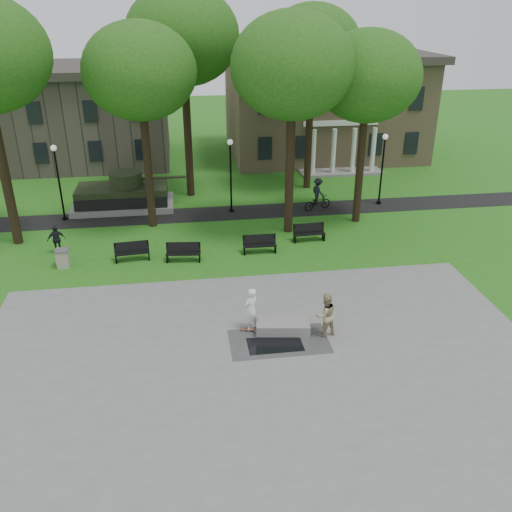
{
  "coord_description": "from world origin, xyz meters",
  "views": [
    {
      "loc": [
        -2.66,
        -20.76,
        12.47
      ],
      "look_at": [
        0.69,
        2.38,
        1.4
      ],
      "focal_mm": 38.0,
      "sensor_mm": 36.0,
      "label": 1
    }
  ],
  "objects_px": {
    "concrete_block": "(283,326)",
    "trash_bin": "(63,258)",
    "skateboarder": "(251,309)",
    "park_bench_0": "(132,251)",
    "cyclist": "(318,197)",
    "friend_watching": "(325,315)"
  },
  "relations": [
    {
      "from": "friend_watching",
      "to": "cyclist",
      "type": "relative_size",
      "value": 0.89
    },
    {
      "from": "concrete_block",
      "to": "park_bench_0",
      "type": "height_order",
      "value": "park_bench_0"
    },
    {
      "from": "skateboarder",
      "to": "trash_bin",
      "type": "distance_m",
      "value": 11.38
    },
    {
      "from": "concrete_block",
      "to": "skateboarder",
      "type": "relative_size",
      "value": 1.16
    },
    {
      "from": "friend_watching",
      "to": "park_bench_0",
      "type": "height_order",
      "value": "friend_watching"
    },
    {
      "from": "cyclist",
      "to": "trash_bin",
      "type": "height_order",
      "value": "cyclist"
    },
    {
      "from": "friend_watching",
      "to": "trash_bin",
      "type": "bearing_deg",
      "value": -51.51
    },
    {
      "from": "concrete_block",
      "to": "trash_bin",
      "type": "bearing_deg",
      "value": 143.14
    },
    {
      "from": "friend_watching",
      "to": "trash_bin",
      "type": "xyz_separation_m",
      "value": [
        -11.7,
        8.06,
        -0.48
      ]
    },
    {
      "from": "skateboarder",
      "to": "friend_watching",
      "type": "distance_m",
      "value": 3.03
    },
    {
      "from": "friend_watching",
      "to": "cyclist",
      "type": "bearing_deg",
      "value": -119.83
    },
    {
      "from": "concrete_block",
      "to": "trash_bin",
      "type": "height_order",
      "value": "trash_bin"
    },
    {
      "from": "skateboarder",
      "to": "trash_bin",
      "type": "height_order",
      "value": "skateboarder"
    },
    {
      "from": "concrete_block",
      "to": "trash_bin",
      "type": "xyz_separation_m",
      "value": [
        -10.07,
        7.55,
        0.24
      ]
    },
    {
      "from": "park_bench_0",
      "to": "friend_watching",
      "type": "bearing_deg",
      "value": -50.6
    },
    {
      "from": "skateboarder",
      "to": "park_bench_0",
      "type": "bearing_deg",
      "value": -90.53
    },
    {
      "from": "cyclist",
      "to": "park_bench_0",
      "type": "distance_m",
      "value": 13.03
    },
    {
      "from": "skateboarder",
      "to": "friend_watching",
      "type": "bearing_deg",
      "value": 128.04
    },
    {
      "from": "concrete_block",
      "to": "park_bench_0",
      "type": "bearing_deg",
      "value": 129.98
    },
    {
      "from": "concrete_block",
      "to": "skateboarder",
      "type": "bearing_deg",
      "value": 165.38
    },
    {
      "from": "friend_watching",
      "to": "concrete_block",
      "type": "bearing_deg",
      "value": -34.41
    },
    {
      "from": "skateboarder",
      "to": "park_bench_0",
      "type": "distance_m",
      "value": 9.22
    }
  ]
}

